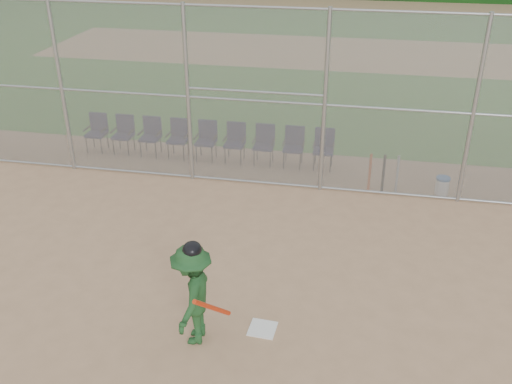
% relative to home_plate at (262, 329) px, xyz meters
% --- Properties ---
extents(ground, '(100.00, 100.00, 0.00)m').
position_rel_home_plate_xyz_m(ground, '(-0.56, -0.10, -0.01)').
color(ground, tan).
rests_on(ground, ground).
extents(grass_strip, '(100.00, 100.00, 0.00)m').
position_rel_home_plate_xyz_m(grass_strip, '(-0.56, 17.90, -0.00)').
color(grass_strip, '#26631D').
rests_on(grass_strip, ground).
extents(dirt_patch_far, '(24.00, 24.00, 0.00)m').
position_rel_home_plate_xyz_m(dirt_patch_far, '(-0.56, 17.90, -0.00)').
color(dirt_patch_far, tan).
rests_on(dirt_patch_far, ground).
extents(backstop_fence, '(16.09, 0.09, 4.00)m').
position_rel_home_plate_xyz_m(backstop_fence, '(-0.56, 4.90, 2.06)').
color(backstop_fence, gray).
rests_on(backstop_fence, ground).
extents(home_plate, '(0.43, 0.43, 0.02)m').
position_rel_home_plate_xyz_m(home_plate, '(0.00, 0.00, 0.00)').
color(home_plate, white).
rests_on(home_plate, ground).
extents(batter_at_plate, '(0.91, 1.23, 1.70)m').
position_rel_home_plate_xyz_m(batter_at_plate, '(-0.95, -0.38, 0.81)').
color(batter_at_plate, '#1D4922').
rests_on(batter_at_plate, ground).
extents(water_cooler, '(0.31, 0.31, 0.39)m').
position_rel_home_plate_xyz_m(water_cooler, '(3.13, 5.20, 0.19)').
color(water_cooler, white).
rests_on(water_cooler, ground).
extents(spare_bats, '(0.66, 0.27, 0.85)m').
position_rel_home_plate_xyz_m(spare_bats, '(1.82, 5.11, 0.41)').
color(spare_bats, '#D84C14').
rests_on(spare_bats, ground).
extents(chair_0, '(0.54, 0.52, 0.96)m').
position_rel_home_plate_xyz_m(chair_0, '(-5.46, 6.05, 0.47)').
color(chair_0, '#0E1136').
rests_on(chair_0, ground).
extents(chair_1, '(0.54, 0.52, 0.96)m').
position_rel_home_plate_xyz_m(chair_1, '(-4.73, 6.05, 0.47)').
color(chair_1, '#0E1136').
rests_on(chair_1, ground).
extents(chair_2, '(0.54, 0.52, 0.96)m').
position_rel_home_plate_xyz_m(chair_2, '(-4.00, 6.05, 0.47)').
color(chair_2, '#0E1136').
rests_on(chair_2, ground).
extents(chair_3, '(0.54, 0.52, 0.96)m').
position_rel_home_plate_xyz_m(chair_3, '(-3.26, 6.05, 0.47)').
color(chair_3, '#0E1136').
rests_on(chair_3, ground).
extents(chair_4, '(0.54, 0.52, 0.96)m').
position_rel_home_plate_xyz_m(chair_4, '(-2.53, 6.05, 0.47)').
color(chair_4, '#0E1136').
rests_on(chair_4, ground).
extents(chair_5, '(0.54, 0.52, 0.96)m').
position_rel_home_plate_xyz_m(chair_5, '(-1.80, 6.05, 0.47)').
color(chair_5, '#0E1136').
rests_on(chair_5, ground).
extents(chair_6, '(0.54, 0.52, 0.96)m').
position_rel_home_plate_xyz_m(chair_6, '(-1.06, 6.05, 0.47)').
color(chair_6, '#0E1136').
rests_on(chair_6, ground).
extents(chair_7, '(0.54, 0.52, 0.96)m').
position_rel_home_plate_xyz_m(chair_7, '(-0.33, 6.05, 0.47)').
color(chair_7, '#0E1136').
rests_on(chair_7, ground).
extents(chair_8, '(0.54, 0.52, 0.96)m').
position_rel_home_plate_xyz_m(chair_8, '(0.40, 6.05, 0.47)').
color(chair_8, '#0E1136').
rests_on(chair_8, ground).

